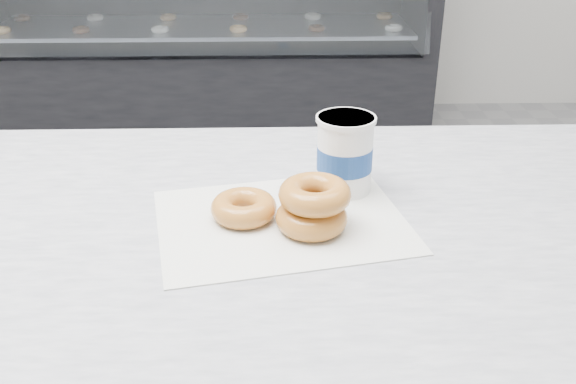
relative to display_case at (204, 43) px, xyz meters
name	(u,v)px	position (x,y,z in m)	size (l,w,h in m)	color
display_case	(204,43)	(0.00, 0.00, 0.00)	(2.40, 0.74, 1.25)	black
wax_paper	(282,221)	(0.37, -2.71, 0.41)	(0.34, 0.26, 0.00)	silver
donut_single	(244,208)	(0.32, -2.70, 0.43)	(0.09, 0.09, 0.03)	#B76632
donut_stack	(313,206)	(0.42, -2.73, 0.44)	(0.14, 0.14, 0.07)	#B76632
coffee_cup	(345,153)	(0.47, -2.61, 0.47)	(0.10, 0.10, 0.12)	white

